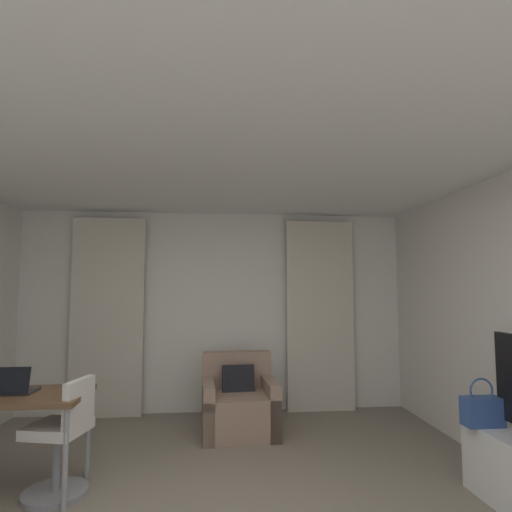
{
  "coord_description": "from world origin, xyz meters",
  "views": [
    {
      "loc": [
        -0.02,
        -2.5,
        1.57
      ],
      "look_at": [
        0.37,
        1.47,
        1.9
      ],
      "focal_mm": 28.84,
      "sensor_mm": 36.0,
      "label": 1
    }
  ],
  "objects_px": {
    "armchair": "(239,406)",
    "desk_chair": "(62,443)",
    "handbag_primary": "(482,410)",
    "laptop": "(12,388)"
  },
  "relations": [
    {
      "from": "armchair",
      "to": "laptop",
      "type": "distance_m",
      "value": 2.27
    },
    {
      "from": "armchair",
      "to": "handbag_primary",
      "type": "xyz_separation_m",
      "value": [
        1.81,
        -1.57,
        0.34
      ]
    },
    {
      "from": "armchair",
      "to": "desk_chair",
      "type": "relative_size",
      "value": 0.96
    },
    {
      "from": "desk_chair",
      "to": "laptop",
      "type": "distance_m",
      "value": 0.59
    },
    {
      "from": "armchair",
      "to": "laptop",
      "type": "relative_size",
      "value": 2.61
    },
    {
      "from": "desk_chair",
      "to": "laptop",
      "type": "relative_size",
      "value": 2.72
    },
    {
      "from": "desk_chair",
      "to": "handbag_primary",
      "type": "bearing_deg",
      "value": -5.44
    },
    {
      "from": "armchair",
      "to": "handbag_primary",
      "type": "bearing_deg",
      "value": -40.97
    },
    {
      "from": "desk_chair",
      "to": "laptop",
      "type": "bearing_deg",
      "value": 170.02
    },
    {
      "from": "laptop",
      "to": "handbag_primary",
      "type": "height_order",
      "value": "laptop"
    }
  ]
}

